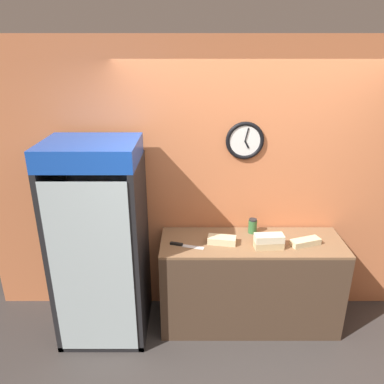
% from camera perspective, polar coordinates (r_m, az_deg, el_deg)
% --- Properties ---
extents(wall_back, '(5.20, 0.09, 2.70)m').
position_cam_1_polar(wall_back, '(3.66, 8.58, 1.18)').
color(wall_back, '#D17547').
rests_on(wall_back, ground_plane).
extents(prep_counter, '(1.70, 0.57, 0.91)m').
position_cam_1_polar(prep_counter, '(3.78, 8.56, -13.47)').
color(prep_counter, '#4C3828').
rests_on(prep_counter, ground_plane).
extents(beverage_cooler, '(0.78, 0.72, 1.89)m').
position_cam_1_polar(beverage_cooler, '(3.51, -13.92, -5.76)').
color(beverage_cooler, black).
rests_on(beverage_cooler, ground_plane).
extents(sandwich_stack_bottom, '(0.27, 0.13, 0.07)m').
position_cam_1_polar(sandwich_stack_bottom, '(3.45, 11.40, -7.84)').
color(sandwich_stack_bottom, tan).
rests_on(sandwich_stack_bottom, prep_counter).
extents(sandwich_stack_middle, '(0.26, 0.13, 0.07)m').
position_cam_1_polar(sandwich_stack_middle, '(3.42, 11.48, -6.88)').
color(sandwich_stack_middle, beige).
rests_on(sandwich_stack_middle, sandwich_stack_bottom).
extents(sandwich_flat_left, '(0.27, 0.16, 0.06)m').
position_cam_1_polar(sandwich_flat_left, '(3.47, 4.37, -7.29)').
color(sandwich_flat_left, beige).
rests_on(sandwich_flat_left, prep_counter).
extents(sandwich_flat_right, '(0.29, 0.18, 0.06)m').
position_cam_1_polar(sandwich_flat_right, '(3.58, 16.71, -7.27)').
color(sandwich_flat_right, beige).
rests_on(sandwich_flat_right, prep_counter).
extents(chefs_knife, '(0.31, 0.12, 0.02)m').
position_cam_1_polar(chefs_knife, '(3.43, -1.71, -8.06)').
color(chefs_knife, silver).
rests_on(chefs_knife, prep_counter).
extents(condiment_jar, '(0.08, 0.08, 0.14)m').
position_cam_1_polar(condiment_jar, '(3.67, 9.02, -5.11)').
color(condiment_jar, '#336B38').
rests_on(condiment_jar, prep_counter).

